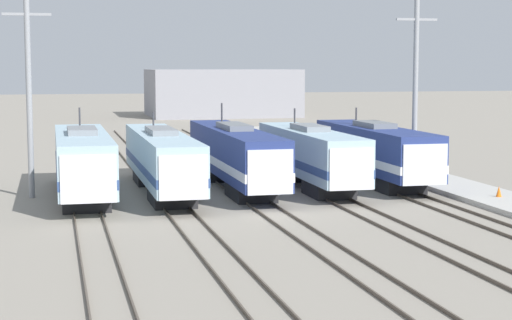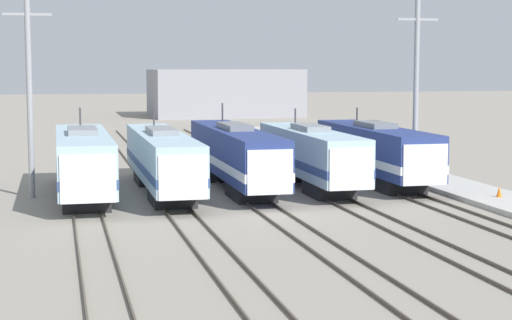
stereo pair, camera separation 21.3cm
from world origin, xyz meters
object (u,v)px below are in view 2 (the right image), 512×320
Objects in this scene: locomotive_far_right at (377,152)px; traffic_cone at (499,192)px; catenary_tower_right at (416,88)px; locomotive_far_left at (83,163)px; locomotive_center at (237,156)px; catenary_tower_left at (29,91)px; locomotive_center_left at (163,160)px; locomotive_center_right at (312,156)px.

locomotive_far_right is 25.72× the size of traffic_cone.
traffic_cone is (1.87, -7.93, -5.82)m from catenary_tower_right.
locomotive_far_left reaches higher than locomotive_far_right.
locomotive_far_right is 1.32× the size of catenary_tower_right.
catenary_tower_left reaches higher than locomotive_center.
traffic_cone is at bearing -22.09° from locomotive_center_left.
catenary_tower_right reaches higher than locomotive_center.
locomotive_center is 1.52× the size of catenary_tower_left.
catenary_tower_right reaches higher than locomotive_far_right.
catenary_tower_right is (7.17, 0.08, 4.31)m from locomotive_center_right.
locomotive_far_right is 1.32× the size of catenary_tower_left.
catenary_tower_left is (-3.02, 1.13, 4.25)m from locomotive_far_left.
locomotive_center_right is at bearing 1.40° from locomotive_center_left.
locomotive_far_right reaches higher than locomotive_center_left.
locomotive_center_left is 1.49× the size of catenary_tower_left.
catenary_tower_left is (-7.87, 0.32, 4.33)m from locomotive_center_left.
catenary_tower_left reaches higher than locomotive_far_right.
locomotive_far_left is 1.35× the size of catenary_tower_left.
locomotive_far_right is at bearing 158.88° from catenary_tower_right.
locomotive_far_right is at bearing 115.35° from traffic_cone.
locomotive_center_right is 18.10m from catenary_tower_left.
catenary_tower_right is (24.74, 0.00, 0.00)m from catenary_tower_left.
locomotive_center_left is 4.94m from locomotive_center.
locomotive_far_left is at bearing 163.94° from traffic_cone.
locomotive_center is at bearing -178.17° from locomotive_far_right.
locomotive_far_right is 4.95m from catenary_tower_right.
locomotive_center_right is at bearing 4.12° from locomotive_far_left.
locomotive_center is 4.90m from locomotive_center_right.
locomotive_center_left is 8.99m from catenary_tower_left.
catenary_tower_left reaches higher than locomotive_center_left.
locomotive_center_left is at bearing 9.51° from locomotive_far_left.
catenary_tower_left is at bearing 159.39° from locomotive_far_left.
locomotive_far_right is (4.85, 0.98, 0.03)m from locomotive_center_right.
traffic_cone is at bearing -16.06° from locomotive_far_left.
catenary_tower_right is (21.73, 1.13, 4.25)m from locomotive_far_left.
locomotive_far_left is 0.90× the size of locomotive_center_left.
locomotive_far_right is 22.86m from catenary_tower_left.
locomotive_center_left is 1.49× the size of catenary_tower_right.
locomotive_far_left is 1.02× the size of locomotive_far_right.
locomotive_center_left is 14.61m from locomotive_far_right.
catenary_tower_right is (12.02, -0.58, 4.26)m from locomotive_center.
locomotive_far_right is at bearing 5.96° from locomotive_far_left.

